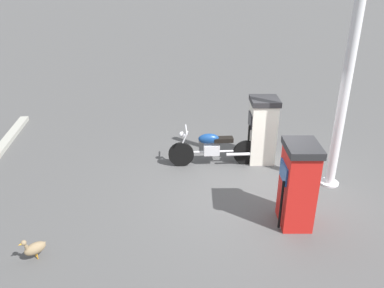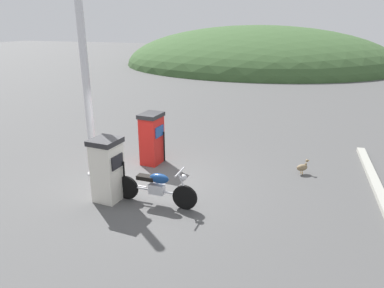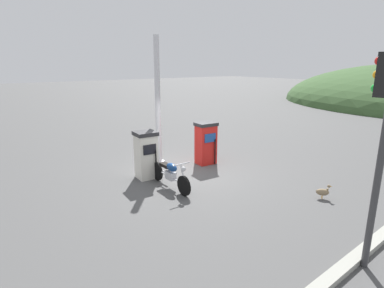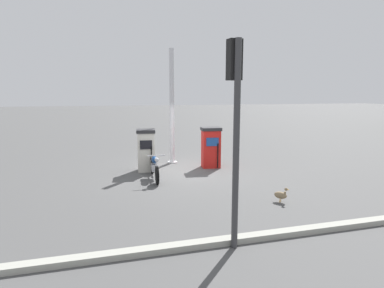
% 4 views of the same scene
% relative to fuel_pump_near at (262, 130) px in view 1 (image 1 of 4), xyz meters
% --- Properties ---
extents(ground_plane, '(120.00, 120.00, 0.00)m').
position_rel_fuel_pump_near_xyz_m(ground_plane, '(0.49, 1.26, -0.79)').
color(ground_plane, '#4C4C4C').
extents(fuel_pump_near, '(0.72, 0.73, 1.56)m').
position_rel_fuel_pump_near_xyz_m(fuel_pump_near, '(0.00, 0.00, 0.00)').
color(fuel_pump_near, silver).
rests_on(fuel_pump_near, ground).
extents(fuel_pump_far, '(0.66, 0.79, 1.57)m').
position_rel_fuel_pump_near_xyz_m(fuel_pump_far, '(-0.00, 2.51, 0.01)').
color(fuel_pump_far, red).
rests_on(fuel_pump_far, ground).
extents(motorcycle_near_pump, '(2.11, 0.56, 0.93)m').
position_rel_fuel_pump_near_xyz_m(motorcycle_near_pump, '(1.19, 0.16, -0.35)').
color(motorcycle_near_pump, black).
rests_on(motorcycle_near_pump, ground).
extents(wandering_duck, '(0.38, 0.35, 0.43)m').
position_rel_fuel_pump_near_xyz_m(wandering_duck, '(4.41, 3.12, -0.59)').
color(wandering_duck, '#847051').
rests_on(wandering_duck, ground).
extents(canopy_support_pole, '(0.40, 0.40, 4.64)m').
position_rel_fuel_pump_near_xyz_m(canopy_support_pole, '(-1.22, 1.21, 1.45)').
color(canopy_support_pole, silver).
rests_on(canopy_support_pole, ground).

